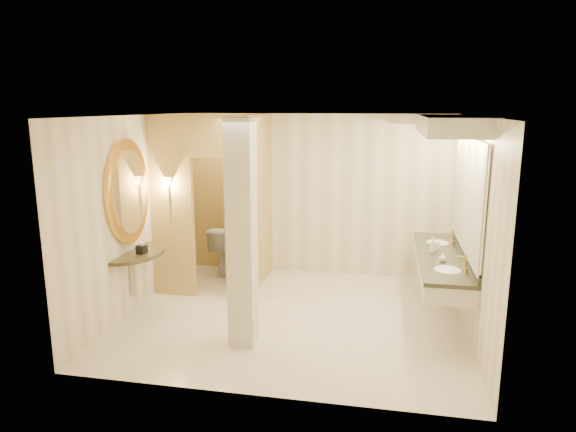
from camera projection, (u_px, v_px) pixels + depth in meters
name	position (u px, v px, depth m)	size (l,w,h in m)	color
floor	(294.00, 316.00, 7.02)	(4.50, 4.50, 0.00)	silver
ceiling	(294.00, 116.00, 6.45)	(4.50, 4.50, 0.00)	white
wall_back	(315.00, 195.00, 8.66)	(4.50, 0.02, 2.70)	silver
wall_front	(256.00, 266.00, 4.82)	(4.50, 0.02, 2.70)	silver
wall_left	(136.00, 214.00, 7.16)	(0.02, 4.00, 2.70)	silver
wall_right	(473.00, 228.00, 6.32)	(0.02, 4.00, 2.70)	silver
toilet_closet	(233.00, 202.00, 7.87)	(1.50, 1.55, 2.70)	tan
wall_sconce	(169.00, 183.00, 7.43)	(0.14, 0.14, 0.42)	#B58D3A
vanity	(448.00, 199.00, 6.69)	(0.75, 2.58, 2.09)	beige
console_shelf	(129.00, 218.00, 6.91)	(1.08, 1.08, 1.99)	black
pillar	(242.00, 235.00, 5.96)	(0.30, 0.30, 2.70)	beige
tissue_box	(142.00, 249.00, 6.91)	(0.12, 0.12, 0.12)	black
toilet	(231.00, 249.00, 8.80)	(0.46, 0.81, 0.83)	white
soap_bottle_a	(438.00, 245.00, 7.08)	(0.06, 0.06, 0.14)	beige
soap_bottle_b	(443.00, 257.00, 6.52)	(0.10, 0.10, 0.12)	silver
soap_bottle_c	(433.00, 245.00, 6.90)	(0.09, 0.09, 0.23)	#C6B28C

